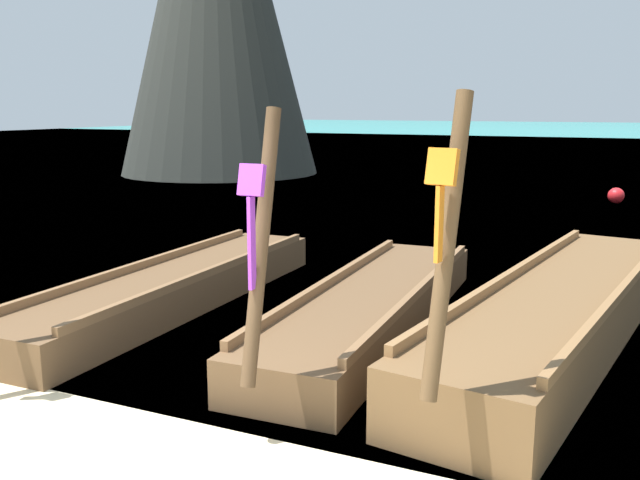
# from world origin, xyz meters

# --- Properties ---
(sea_water) EXTENTS (120.00, 120.00, 0.00)m
(sea_water) POSITION_xyz_m (0.00, 61.35, 0.00)
(sea_water) COLOR teal
(sea_water) RESTS_ON ground
(longtail_boat_green_ribbon) EXTENTS (1.20, 6.36, 2.26)m
(longtail_boat_green_ribbon) POSITION_xyz_m (-2.48, 4.11, 0.25)
(longtail_boat_green_ribbon) COLOR brown
(longtail_boat_green_ribbon) RESTS_ON ground
(longtail_boat_violet_ribbon) EXTENTS (1.38, 5.97, 2.61)m
(longtail_boat_violet_ribbon) POSITION_xyz_m (0.24, 4.33, 0.26)
(longtail_boat_violet_ribbon) COLOR brown
(longtail_boat_violet_ribbon) RESTS_ON ground
(longtail_boat_orange_ribbon) EXTENTS (2.31, 7.13, 2.72)m
(longtail_boat_orange_ribbon) POSITION_xyz_m (2.35, 4.79, 0.34)
(longtail_boat_orange_ribbon) COLOR brown
(longtail_boat_orange_ribbon) RESTS_ON ground
(mooring_buoy_near) EXTENTS (0.43, 0.43, 0.43)m
(mooring_buoy_near) POSITION_xyz_m (2.60, 17.14, 0.22)
(mooring_buoy_near) COLOR red
(mooring_buoy_near) RESTS_ON sea_water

